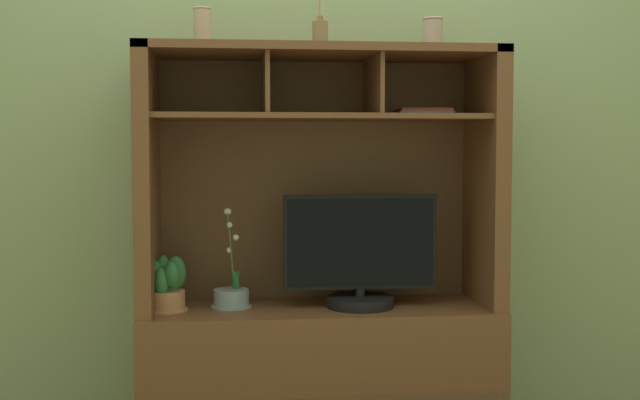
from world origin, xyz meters
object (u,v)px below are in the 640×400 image
diffuser_bottle (320,33)px  accent_vase (202,27)px  potted_orchid (231,296)px  magazine_stack_left (421,113)px  ceramic_vase (433,34)px  media_console (320,318)px  tv_monitor (360,259)px  potted_fern (167,286)px

diffuser_bottle → accent_vase: bearing=176.8°
potted_orchid → magazine_stack_left: size_ratio=1.36×
potted_orchid → ceramic_vase: size_ratio=2.99×
media_console → tv_monitor: 0.28m
media_console → magazine_stack_left: (0.40, 0.06, 0.79)m
accent_vase → magazine_stack_left: bearing=2.8°
tv_monitor → ceramic_vase: (0.29, 0.06, 0.85)m
media_console → accent_vase: 1.18m
potted_fern → accent_vase: accent_vase is taller
diffuser_bottle → media_console: bearing=90.0°
potted_orchid → accent_vase: 1.01m
magazine_stack_left → potted_fern: bearing=-174.3°
magazine_stack_left → ceramic_vase: 0.30m
accent_vase → media_console: bearing=-2.0°
magazine_stack_left → diffuser_bottle: 0.50m
media_console → diffuser_bottle: (0.00, -0.01, 1.08)m
magazine_stack_left → diffuser_bottle: size_ratio=0.89×
tv_monitor → ceramic_vase: size_ratio=4.61×
media_console → magazine_stack_left: 0.89m
media_console → potted_orchid: media_console is taller
magazine_stack_left → accent_vase: bearing=-177.2°
tv_monitor → accent_vase: accent_vase is taller
media_console → potted_orchid: bearing=-179.9°
potted_orchid → ceramic_vase: bearing=1.0°
potted_fern → ceramic_vase: bearing=3.1°
magazine_stack_left → ceramic_vase: (0.04, -0.04, 0.30)m
media_console → ceramic_vase: (0.44, 0.01, 1.09)m
diffuser_bottle → accent_vase: 0.44m
tv_monitor → diffuser_bottle: (-0.15, 0.04, 0.85)m
accent_vase → potted_fern: bearing=-157.4°
ceramic_vase → accent_vase: size_ratio=0.85×
tv_monitor → magazine_stack_left: magazine_stack_left is taller
potted_orchid → tv_monitor: bearing=-5.9°
media_console → ceramic_vase: 1.17m
potted_orchid → ceramic_vase: 1.26m
diffuser_bottle → ceramic_vase: size_ratio=2.49×
potted_orchid → accent_vase: size_ratio=2.54×
ceramic_vase → potted_orchid: bearing=-179.0°
ceramic_vase → accent_vase: bearing=179.9°
media_console → magazine_stack_left: bearing=7.9°
tv_monitor → potted_fern: 0.73m
media_console → potted_orchid: 0.35m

